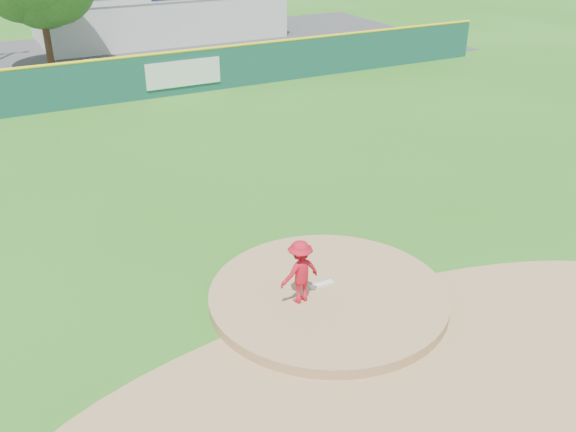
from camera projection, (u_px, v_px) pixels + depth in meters
ground at (328, 300)px, 14.83m from camera, size 120.00×120.00×0.00m
pitchers_mound at (328, 300)px, 14.83m from camera, size 5.50×5.50×0.50m
pitching_rubber at (322, 284)px, 14.94m from camera, size 0.60×0.15×0.04m
infield_dirt_arc at (407, 378)px, 12.45m from camera, size 15.40×15.40×0.01m
parking_lot at (84, 61)px, 36.23m from camera, size 44.00×16.00×0.02m
pitcher at (300, 272)px, 14.06m from camera, size 1.03×0.67×1.50m
van at (104, 74)px, 30.97m from camera, size 5.18×3.39×1.33m
pool_building_grp at (157, 11)px, 41.93m from camera, size 15.20×8.20×3.31m
fence_banners at (72, 87)px, 27.67m from camera, size 13.72×0.04×1.20m
outfield_fence at (122, 78)px, 28.61m from camera, size 40.00×0.14×2.07m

